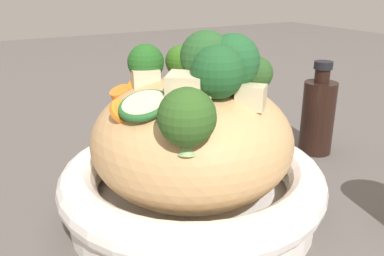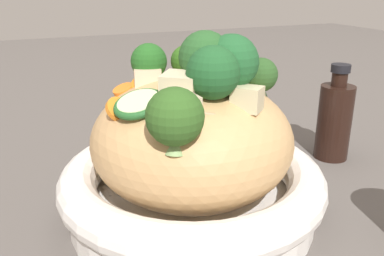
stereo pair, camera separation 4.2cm
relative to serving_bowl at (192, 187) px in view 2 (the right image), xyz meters
The scene contains 8 objects.
ground_plane 0.03m from the serving_bowl, ahead, with size 3.00×3.00×0.00m, color #554F4B.
serving_bowl is the anchor object (origin of this frame).
noodle_heap 0.05m from the serving_bowl, 138.94° to the right, with size 0.20×0.20×0.13m.
broccoli_florets 0.13m from the serving_bowl, 169.30° to the right, with size 0.19×0.18×0.09m.
carrot_coins 0.12m from the serving_bowl, 66.03° to the left, with size 0.08×0.06×0.03m.
zucchini_slices 0.11m from the serving_bowl, 153.80° to the right, with size 0.09×0.20×0.05m.
chicken_chunks 0.12m from the serving_bowl, 149.29° to the left, with size 0.12×0.10×0.03m.
soy_sauce_bottle 0.25m from the serving_bowl, 76.00° to the right, with size 0.05×0.05×0.13m.
Camera 2 is at (-0.36, 0.16, 0.24)m, focal length 38.74 mm.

